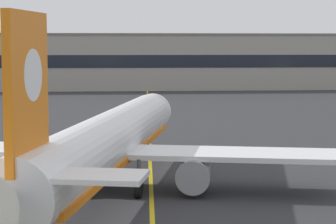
# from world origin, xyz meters

# --- Properties ---
(taxiway_centreline) EXTENTS (9.23, 179.79, 0.01)m
(taxiway_centreline) POSITION_xyz_m (0.00, 30.00, 0.00)
(taxiway_centreline) COLOR yellow
(taxiway_centreline) RESTS_ON ground
(airliner_foreground) EXTENTS (32.28, 41.12, 11.65)m
(airliner_foreground) POSITION_xyz_m (-3.90, 13.91, 3.37)
(airliner_foreground) COLOR white
(airliner_foreground) RESTS_ON ground
(safety_cone_by_nose_gear) EXTENTS (0.44, 0.44, 0.55)m
(safety_cone_by_nose_gear) POSITION_xyz_m (-3.64, 30.24, 0.26)
(safety_cone_by_nose_gear) COLOR orange
(safety_cone_by_nose_gear) RESTS_ON ground
(terminal_building) EXTENTS (139.99, 12.40, 12.73)m
(terminal_building) POSITION_xyz_m (-7.02, 119.21, 6.37)
(terminal_building) COLOR #9E998E
(terminal_building) RESTS_ON ground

